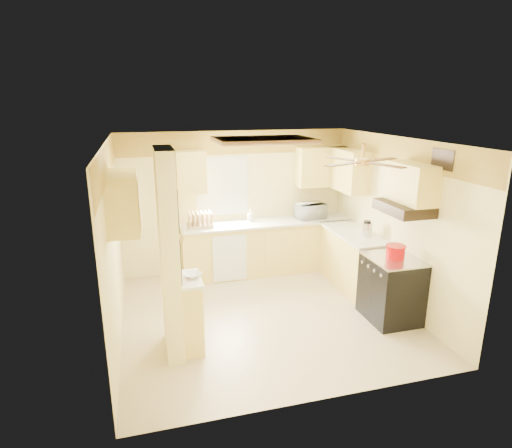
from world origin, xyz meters
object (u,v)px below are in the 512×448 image
object	(u,v)px
microwave	(311,211)
bowl	(193,275)
stove	(391,289)
dutch_oven	(396,252)
kettle	(367,229)

from	to	relation	value
microwave	bowl	size ratio (longest dim) A/B	2.39
stove	dutch_oven	bearing A→B (deg)	23.20
microwave	dutch_oven	bearing A→B (deg)	91.97
microwave	bowl	bearing A→B (deg)	33.49
microwave	stove	bearing A→B (deg)	91.48
dutch_oven	kettle	distance (m)	0.92
bowl	kettle	xyz separation A→B (m)	(2.84, 0.90, 0.09)
microwave	kettle	world-z (taller)	microwave
microwave	bowl	xyz separation A→B (m)	(-2.40, -2.12, -0.11)
bowl	dutch_oven	bearing A→B (deg)	-0.22
stove	bowl	xyz separation A→B (m)	(-2.75, 0.02, 0.51)
stove	microwave	xyz separation A→B (m)	(-0.36, 2.14, 0.62)
bowl	kettle	world-z (taller)	kettle
microwave	kettle	distance (m)	1.30
stove	microwave	distance (m)	2.25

